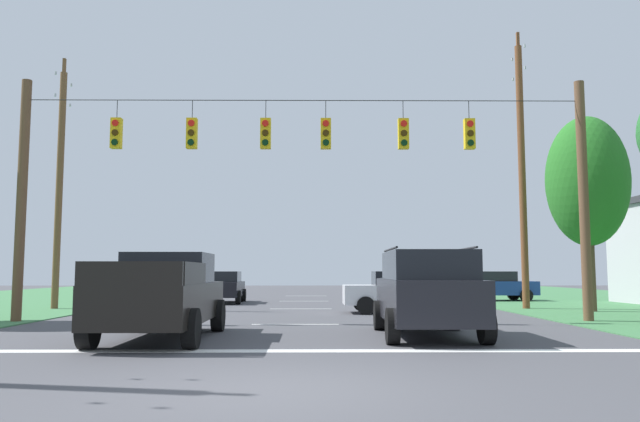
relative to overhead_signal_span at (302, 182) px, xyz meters
The scene contains 15 objects.
ground_plane 11.63m from the overhead_signal_span, 90.80° to the right, with size 120.00×120.00×0.00m, color #47474C.
stop_bar_stripe 8.08m from the overhead_signal_span, 91.26° to the right, with size 14.88×0.45×0.01m, color white.
lane_dash_0 4.35m from the overhead_signal_span, 99.88° to the right, with size 0.15×2.50×0.01m, color white.
lane_dash_1 7.85m from the overhead_signal_span, 91.31° to the left, with size 0.15×2.50×0.01m, color white.
lane_dash_2 13.83m from the overhead_signal_span, 90.66° to the left, with size 0.15×2.50×0.01m, color white.
lane_dash_3 20.54m from the overhead_signal_span, 90.43° to the left, with size 0.15×2.50×0.01m, color white.
overhead_signal_span is the anchor object (origin of this frame).
pickup_truck 6.49m from the overhead_signal_span, 122.86° to the right, with size 2.33×5.42×1.95m.
suv_black 6.15m from the overhead_signal_span, 54.75° to the right, with size 2.28×4.84×2.05m.
distant_car_crossing_white 6.43m from the overhead_signal_span, 48.08° to the left, with size 4.31×2.04×1.52m.
distant_car_oncoming 16.66m from the overhead_signal_span, 54.06° to the left, with size 4.37×2.15×1.52m.
distant_car_far_parked 12.64m from the overhead_signal_span, 109.57° to the left, with size 2.11×4.35×1.52m.
utility_pole_mid_right 11.08m from the overhead_signal_span, 35.26° to the left, with size 0.29×1.68×11.56m.
utility_pole_near_left 11.98m from the overhead_signal_span, 147.57° to the left, with size 0.28×1.69×10.40m.
tree_roadside_right 11.73m from the overhead_signal_span, 22.47° to the left, with size 3.05×3.05×7.46m.
Camera 1 is at (0.56, -8.11, 1.51)m, focal length 34.88 mm.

